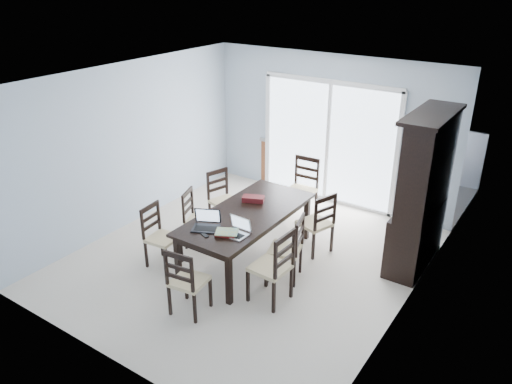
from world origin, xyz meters
TOP-DOWN VIEW (x-y plane):
  - floor at (0.00, 0.00)m, footprint 5.00×5.00m
  - ceiling at (0.00, 0.00)m, footprint 5.00×5.00m
  - back_wall at (0.00, 2.50)m, footprint 4.50×0.02m
  - wall_left at (-2.25, 0.00)m, footprint 0.02×5.00m
  - wall_right at (2.25, 0.00)m, footprint 0.02×5.00m
  - balcony at (0.00, 3.50)m, footprint 4.50×2.00m
  - railing at (0.00, 4.50)m, footprint 4.50×0.06m
  - dining_table at (0.00, 0.00)m, footprint 1.00×2.20m
  - china_hutch at (2.02, 1.25)m, footprint 0.50×1.38m
  - sliding_door at (0.00, 2.48)m, footprint 2.52×0.05m
  - chair_left_near at (-0.98, -0.79)m, footprint 0.43×0.42m
  - chair_left_mid at (-0.90, -0.09)m, footprint 0.49×0.49m
  - chair_left_far at (-0.96, 0.65)m, footprint 0.51×0.50m
  - chair_right_near at (0.89, -0.65)m, footprint 0.47×0.45m
  - chair_right_mid at (0.78, -0.09)m, footprint 0.51×0.50m
  - chair_right_far at (0.77, 0.71)m, footprint 0.54×0.53m
  - chair_end_near at (0.12, -1.47)m, footprint 0.45×0.46m
  - chair_end_far at (-0.02, 1.67)m, footprint 0.46×0.47m
  - laptop_dark at (-0.17, -0.71)m, footprint 0.42×0.37m
  - laptop_silver at (0.24, -0.63)m, footprint 0.33×0.23m
  - book_stack at (0.14, -0.67)m, footprint 0.35×0.33m
  - cell_phone at (-0.06, -0.85)m, footprint 0.13×0.09m
  - game_box at (-0.13, 0.34)m, footprint 0.35×0.27m
  - hot_tub at (-0.66, 3.35)m, footprint 1.97×1.81m

SIDE VIEW (x-z plane):
  - balcony at x=0.00m, z-range -0.10..0.00m
  - floor at x=0.00m, z-range 0.00..0.00m
  - hot_tub at x=-0.66m, z-range 0.00..0.92m
  - chair_left_mid at x=-0.90m, z-range 0.03..1.04m
  - chair_left_near at x=-0.98m, z-range 0.03..1.06m
  - railing at x=0.00m, z-range 0.00..1.10m
  - chair_end_near at x=0.12m, z-range 0.03..1.09m
  - chair_left_far at x=-0.96m, z-range 0.03..1.10m
  - chair_right_mid at x=0.78m, z-range 0.03..1.10m
  - chair_right_far at x=0.77m, z-range 0.03..1.14m
  - chair_right_near at x=0.89m, z-range 0.03..1.19m
  - chair_end_far at x=-0.02m, z-range 0.03..1.22m
  - dining_table at x=0.00m, z-range 0.30..1.05m
  - cell_phone at x=-0.06m, z-range 0.75..0.76m
  - book_stack at x=0.14m, z-range 0.75..0.80m
  - game_box at x=-0.13m, z-range 0.75..0.83m
  - laptop_silver at x=0.24m, z-range 0.69..0.91m
  - laptop_dark at x=-0.17m, z-range 0.69..0.93m
  - china_hutch at x=2.02m, z-range -0.03..2.17m
  - sliding_door at x=0.00m, z-range 0.00..2.18m
  - back_wall at x=0.00m, z-range 0.00..2.60m
  - wall_left at x=-2.25m, z-range 0.00..2.60m
  - wall_right at x=2.25m, z-range 0.00..2.60m
  - ceiling at x=0.00m, z-range 2.60..2.60m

